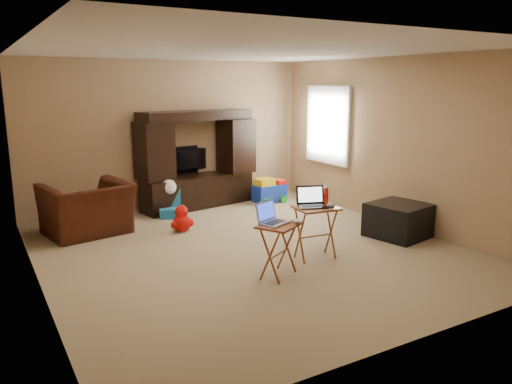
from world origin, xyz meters
TOP-DOWN VIEW (x-y plane):
  - floor at (0.00, 0.00)m, footprint 5.50×5.50m
  - ceiling at (0.00, 0.00)m, footprint 5.50×5.50m
  - wall_back at (0.00, 2.75)m, footprint 5.00×0.00m
  - wall_front at (0.00, -2.75)m, footprint 5.00×0.00m
  - wall_left at (-2.50, 0.00)m, footprint 0.00×5.50m
  - wall_right at (2.50, 0.00)m, footprint 0.00×5.50m
  - window_pane at (2.48, 1.55)m, footprint 0.00×1.20m
  - window_frame at (2.46, 1.55)m, footprint 0.06×1.14m
  - entertainment_center at (0.37, 2.47)m, footprint 2.08×0.84m
  - television at (0.37, 2.66)m, footprint 0.85×0.23m
  - recliner at (-1.64, 1.73)m, footprint 1.29×1.18m
  - child_rocker at (-0.27, 2.05)m, footprint 0.53×0.56m
  - plush_toy at (-0.44, 1.18)m, footprint 0.36×0.30m
  - push_toy at (1.62, 2.12)m, footprint 0.64×0.49m
  - ottoman at (2.10, -0.56)m, footprint 0.86×0.86m
  - tray_table_left at (-0.16, -0.97)m, footprint 0.59×0.55m
  - tray_table_right at (0.56, -0.69)m, footprint 0.54×0.45m
  - laptop_left at (-0.19, -0.94)m, footprint 0.39×0.36m
  - laptop_right at (0.52, -0.67)m, footprint 0.42×0.38m
  - mouse_left at (0.03, -1.04)m, footprint 0.09×0.13m
  - mouse_right at (0.69, -0.81)m, footprint 0.11×0.15m
  - water_bottle at (0.76, -0.61)m, footprint 0.06×0.06m

SIDE VIEW (x-z plane):
  - floor at x=0.00m, z-range 0.00..0.00m
  - plush_toy at x=-0.44m, z-range 0.00..0.40m
  - push_toy at x=1.62m, z-range 0.00..0.45m
  - ottoman at x=2.10m, z-range 0.00..0.47m
  - child_rocker at x=-0.27m, z-range 0.00..0.52m
  - tray_table_left at x=-0.16m, z-range 0.00..0.60m
  - tray_table_right at x=0.56m, z-range 0.00..0.65m
  - recliner at x=-1.64m, z-range 0.00..0.73m
  - mouse_left at x=0.03m, z-range 0.60..0.65m
  - mouse_right at x=0.69m, z-range 0.65..0.70m
  - laptop_left at x=-0.19m, z-range 0.60..0.84m
  - water_bottle at x=0.76m, z-range 0.65..0.85m
  - laptop_right at x=0.52m, z-range 0.65..0.89m
  - television at x=0.37m, z-range 0.55..1.04m
  - entertainment_center at x=0.37m, z-range 0.00..1.66m
  - wall_back at x=0.00m, z-range -1.25..3.75m
  - wall_front at x=0.00m, z-range -1.25..3.75m
  - wall_left at x=-2.50m, z-range -1.50..4.00m
  - wall_right at x=2.50m, z-range -1.50..4.00m
  - window_pane at x=2.48m, z-range 0.80..2.00m
  - window_frame at x=2.46m, z-range 0.73..2.07m
  - ceiling at x=0.00m, z-range 2.50..2.50m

